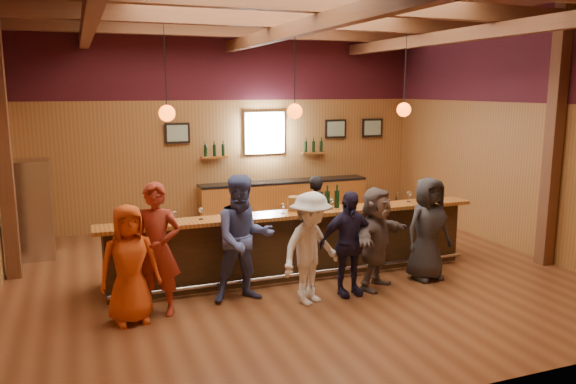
# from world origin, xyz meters

# --- Properties ---
(room) EXTENTS (9.04, 9.00, 4.52)m
(room) POSITION_xyz_m (0.00, 0.06, 3.21)
(room) COLOR brown
(room) RESTS_ON ground
(bar_counter) EXTENTS (6.30, 1.07, 1.11)m
(bar_counter) POSITION_xyz_m (0.02, 0.15, 0.52)
(bar_counter) COLOR black
(bar_counter) RESTS_ON ground
(back_bar_cabinet) EXTENTS (4.00, 0.52, 0.95)m
(back_bar_cabinet) POSITION_xyz_m (1.20, 3.72, 0.48)
(back_bar_cabinet) COLOR #924E1A
(back_bar_cabinet) RESTS_ON ground
(window) EXTENTS (0.95, 0.09, 0.95)m
(window) POSITION_xyz_m (0.80, 3.95, 2.05)
(window) COLOR silver
(window) RESTS_ON room
(framed_pictures) EXTENTS (5.35, 0.05, 0.45)m
(framed_pictures) POSITION_xyz_m (1.67, 3.94, 2.10)
(framed_pictures) COLOR black
(framed_pictures) RESTS_ON room
(wine_shelves) EXTENTS (3.00, 0.18, 0.30)m
(wine_shelves) POSITION_xyz_m (0.80, 3.88, 1.62)
(wine_shelves) COLOR #924E1A
(wine_shelves) RESTS_ON room
(pendant_lights) EXTENTS (4.24, 0.24, 1.37)m
(pendant_lights) POSITION_xyz_m (0.00, 0.00, 2.71)
(pendant_lights) COLOR black
(pendant_lights) RESTS_ON room
(stainless_fridge) EXTENTS (0.70, 0.70, 1.80)m
(stainless_fridge) POSITION_xyz_m (-4.10, 2.60, 0.90)
(stainless_fridge) COLOR silver
(stainless_fridge) RESTS_ON ground
(customer_orange) EXTENTS (0.83, 0.59, 1.59)m
(customer_orange) POSITION_xyz_m (-2.72, -1.02, 0.80)
(customer_orange) COLOR #CE4713
(customer_orange) RESTS_ON ground
(customer_redvest) EXTENTS (0.79, 0.68, 1.83)m
(customer_redvest) POSITION_xyz_m (-2.33, -0.87, 0.92)
(customer_redvest) COLOR maroon
(customer_redvest) RESTS_ON ground
(customer_denim) EXTENTS (0.92, 0.72, 1.86)m
(customer_denim) POSITION_xyz_m (-1.10, -0.80, 0.93)
(customer_denim) COLOR #495693
(customer_denim) RESTS_ON ground
(customer_white) EXTENTS (1.21, 0.98, 1.63)m
(customer_white) POSITION_xyz_m (-0.23, -1.24, 0.82)
(customer_white) COLOR white
(customer_white) RESTS_ON ground
(customer_navy) EXTENTS (0.94, 0.41, 1.58)m
(customer_navy) POSITION_xyz_m (0.42, -1.13, 0.79)
(customer_navy) COLOR #201B36
(customer_navy) RESTS_ON ground
(customer_brown) EXTENTS (1.48, 1.24, 1.59)m
(customer_brown) POSITION_xyz_m (0.95, -1.02, 0.80)
(customer_brown) COLOR #62534F
(customer_brown) RESTS_ON ground
(customer_dark) EXTENTS (0.87, 0.61, 1.68)m
(customer_dark) POSITION_xyz_m (1.93, -0.95, 0.84)
(customer_dark) COLOR #29282B
(customer_dark) RESTS_ON ground
(bartender) EXTENTS (0.63, 0.52, 1.49)m
(bartender) POSITION_xyz_m (0.75, 0.93, 0.75)
(bartender) COLOR black
(bartender) RESTS_ON ground
(ice_bucket) EXTENTS (0.21, 0.21, 0.23)m
(ice_bucket) POSITION_xyz_m (-0.03, -0.09, 1.23)
(ice_bucket) COLOR brown
(ice_bucket) RESTS_ON bar_counter
(bottle_a) EXTENTS (0.08, 0.08, 0.39)m
(bottle_a) POSITION_xyz_m (0.54, -0.11, 1.26)
(bottle_a) COLOR black
(bottle_a) RESTS_ON bar_counter
(bottle_b) EXTENTS (0.08, 0.08, 0.38)m
(bottle_b) POSITION_xyz_m (0.71, -0.10, 1.26)
(bottle_b) COLOR black
(bottle_b) RESTS_ON bar_counter
(glass_a) EXTENTS (0.07, 0.07, 0.16)m
(glass_a) POSITION_xyz_m (-2.40, -0.13, 1.22)
(glass_a) COLOR silver
(glass_a) RESTS_ON bar_counter
(glass_b) EXTENTS (0.08, 0.08, 0.18)m
(glass_b) POSITION_xyz_m (-1.98, -0.22, 1.24)
(glass_b) COLOR silver
(glass_b) RESTS_ON bar_counter
(glass_c) EXTENTS (0.08, 0.08, 0.18)m
(glass_c) POSITION_xyz_m (-1.57, -0.15, 1.24)
(glass_c) COLOR silver
(glass_c) RESTS_ON bar_counter
(glass_d) EXTENTS (0.09, 0.09, 0.20)m
(glass_d) POSITION_xyz_m (-1.05, -0.22, 1.25)
(glass_d) COLOR silver
(glass_d) RESTS_ON bar_counter
(glass_e) EXTENTS (0.08, 0.08, 0.17)m
(glass_e) POSITION_xyz_m (-0.28, -0.21, 1.23)
(glass_e) COLOR silver
(glass_e) RESTS_ON bar_counter
(glass_f) EXTENTS (0.08, 0.08, 0.18)m
(glass_f) POSITION_xyz_m (0.58, -0.18, 1.24)
(glass_f) COLOR silver
(glass_f) RESTS_ON bar_counter
(glass_g) EXTENTS (0.08, 0.08, 0.17)m
(glass_g) POSITION_xyz_m (1.58, -0.13, 1.23)
(glass_g) COLOR silver
(glass_g) RESTS_ON bar_counter
(glass_h) EXTENTS (0.08, 0.08, 0.19)m
(glass_h) POSITION_xyz_m (2.10, -0.11, 1.25)
(glass_h) COLOR silver
(glass_h) RESTS_ON bar_counter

